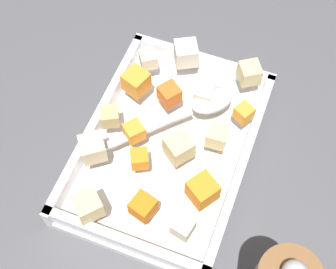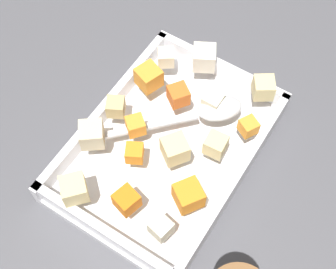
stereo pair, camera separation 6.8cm
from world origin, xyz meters
name	(u,v)px [view 2 (the right image)]	position (x,y,z in m)	size (l,w,h in m)	color
ground_plane	(163,152)	(0.00, 0.00, 0.00)	(4.00, 4.00, 0.00)	#4C4C51
baking_dish	(168,148)	(0.00, -0.01, 0.01)	(0.33, 0.23, 0.05)	silver
carrot_chunk_far_right	(127,200)	(-0.11, -0.02, 0.06)	(0.03, 0.03, 0.03)	orange
carrot_chunk_heap_top	(248,127)	(0.07, -0.10, 0.06)	(0.02, 0.02, 0.02)	orange
carrot_chunk_near_right	(188,196)	(-0.06, -0.08, 0.06)	(0.03, 0.03, 0.03)	orange
carrot_chunk_far_left	(178,95)	(0.07, 0.01, 0.06)	(0.03, 0.03, 0.03)	orange
carrot_chunk_under_handle	(135,153)	(-0.05, 0.01, 0.06)	(0.02, 0.02, 0.02)	orange
carrot_chunk_corner_sw	(135,126)	(-0.01, 0.04, 0.06)	(0.02, 0.02, 0.02)	orange
carrot_chunk_rim_edge	(149,77)	(0.07, 0.07, 0.06)	(0.03, 0.03, 0.03)	orange
potato_chunk_back_center	(74,189)	(-0.13, 0.05, 0.06)	(0.03, 0.03, 0.03)	#E0CC89
potato_chunk_front_center	(161,228)	(-0.12, -0.07, 0.06)	(0.02, 0.02, 0.02)	beige
potato_chunk_near_left	(166,57)	(0.11, 0.07, 0.06)	(0.02, 0.02, 0.02)	beige
potato_chunk_mid_right	(115,107)	(0.00, 0.08, 0.06)	(0.03, 0.03, 0.03)	tan
potato_chunk_heap_side	(263,88)	(0.14, -0.08, 0.06)	(0.03, 0.03, 0.03)	#E0CC89
potato_chunk_near_spoon	(213,102)	(0.08, -0.03, 0.06)	(0.03, 0.03, 0.03)	beige
potato_chunk_mid_left	(92,135)	(-0.06, 0.08, 0.06)	(0.03, 0.03, 0.03)	beige
potato_chunk_corner_ne	(216,145)	(0.02, -0.07, 0.06)	(0.03, 0.03, 0.03)	#E0CC89
potato_chunk_corner_se	(175,149)	(-0.01, -0.03, 0.06)	(0.03, 0.03, 0.03)	#E0CC89
parsnip_chunk_center	(204,58)	(0.14, 0.02, 0.06)	(0.03, 0.03, 0.03)	silver
serving_spoon	(210,111)	(0.07, -0.04, 0.05)	(0.18, 0.17, 0.02)	silver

